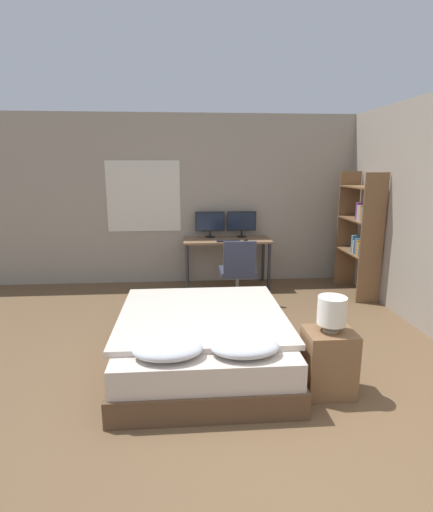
{
  "coord_description": "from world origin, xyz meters",
  "views": [
    {
      "loc": [
        -0.67,
        -2.44,
        1.91
      ],
      "look_at": [
        -0.27,
        2.62,
        0.75
      ],
      "focal_mm": 28.0,
      "sensor_mm": 36.0,
      "label": 1
    }
  ],
  "objects_px": {
    "bed": "(203,341)",
    "keyboard": "(228,241)",
    "bedside_lamp": "(332,311)",
    "bookshelf": "(362,230)",
    "desk": "(227,246)",
    "nightstand": "(328,362)",
    "monitor_left": "(210,223)",
    "office_chair": "(238,276)",
    "monitor_right": "(242,222)",
    "computer_mouse": "(246,240)"
  },
  "relations": [
    {
      "from": "monitor_left",
      "to": "desk",
      "type": "bearing_deg",
      "value": -36.55
    },
    {
      "from": "keyboard",
      "to": "office_chair",
      "type": "distance_m",
      "value": 0.66
    },
    {
      "from": "desk",
      "to": "monitor_right",
      "type": "height_order",
      "value": "monitor_right"
    },
    {
      "from": "bedside_lamp",
      "to": "desk",
      "type": "bearing_deg",
      "value": 99.78
    },
    {
      "from": "bed",
      "to": "keyboard",
      "type": "distance_m",
      "value": 2.51
    },
    {
      "from": "office_chair",
      "to": "bed",
      "type": "bearing_deg",
      "value": -107.3
    },
    {
      "from": "bed",
      "to": "monitor_right",
      "type": "xyz_separation_m",
      "value": [
        0.76,
        2.78,
        0.75
      ]
    },
    {
      "from": "bed",
      "to": "computer_mouse",
      "type": "relative_size",
      "value": 27.18
    },
    {
      "from": "desk",
      "to": "keyboard",
      "type": "relative_size",
      "value": 3.86
    },
    {
      "from": "bedside_lamp",
      "to": "monitor_left",
      "type": "xyz_separation_m",
      "value": [
        -0.8,
        3.33,
        0.27
      ]
    },
    {
      "from": "desk",
      "to": "bookshelf",
      "type": "relative_size",
      "value": 0.75
    },
    {
      "from": "bedside_lamp",
      "to": "keyboard",
      "type": "distance_m",
      "value": 3.0
    },
    {
      "from": "monitor_left",
      "to": "office_chair",
      "type": "relative_size",
      "value": 0.52
    },
    {
      "from": "desk",
      "to": "keyboard",
      "type": "height_order",
      "value": "keyboard"
    },
    {
      "from": "desk",
      "to": "keyboard",
      "type": "xyz_separation_m",
      "value": [
        -0.0,
        -0.19,
        0.11
      ]
    },
    {
      "from": "bed",
      "to": "bedside_lamp",
      "type": "height_order",
      "value": "bedside_lamp"
    },
    {
      "from": "keyboard",
      "to": "computer_mouse",
      "type": "distance_m",
      "value": 0.27
    },
    {
      "from": "nightstand",
      "to": "computer_mouse",
      "type": "distance_m",
      "value": 3.01
    },
    {
      "from": "bed",
      "to": "monitor_right",
      "type": "distance_m",
      "value": 2.98
    },
    {
      "from": "bedside_lamp",
      "to": "bookshelf",
      "type": "xyz_separation_m",
      "value": [
        1.37,
        2.52,
        0.25
      ]
    },
    {
      "from": "keyboard",
      "to": "nightstand",
      "type": "bearing_deg",
      "value": -79.62
    },
    {
      "from": "bedside_lamp",
      "to": "computer_mouse",
      "type": "height_order",
      "value": "bedside_lamp"
    },
    {
      "from": "bed",
      "to": "monitor_left",
      "type": "height_order",
      "value": "monitor_left"
    },
    {
      "from": "nightstand",
      "to": "bedside_lamp",
      "type": "distance_m",
      "value": 0.46
    },
    {
      "from": "bedside_lamp",
      "to": "desk",
      "type": "xyz_separation_m",
      "value": [
        -0.54,
        3.14,
        -0.08
      ]
    },
    {
      "from": "bedside_lamp",
      "to": "office_chair",
      "type": "relative_size",
      "value": 0.33
    },
    {
      "from": "bed",
      "to": "nightstand",
      "type": "relative_size",
      "value": 3.38
    },
    {
      "from": "nightstand",
      "to": "bedside_lamp",
      "type": "bearing_deg",
      "value": 0.0
    },
    {
      "from": "nightstand",
      "to": "bookshelf",
      "type": "xyz_separation_m",
      "value": [
        1.37,
        2.52,
        0.71
      ]
    },
    {
      "from": "monitor_right",
      "to": "bookshelf",
      "type": "bearing_deg",
      "value": -25.95
    },
    {
      "from": "monitor_left",
      "to": "bookshelf",
      "type": "height_order",
      "value": "bookshelf"
    },
    {
      "from": "nightstand",
      "to": "monitor_right",
      "type": "bearing_deg",
      "value": 94.88
    },
    {
      "from": "nightstand",
      "to": "monitor_left",
      "type": "distance_m",
      "value": 3.5
    },
    {
      "from": "nightstand",
      "to": "monitor_right",
      "type": "height_order",
      "value": "monitor_right"
    },
    {
      "from": "nightstand",
      "to": "desk",
      "type": "distance_m",
      "value": 3.21
    },
    {
      "from": "desk",
      "to": "monitor_left",
      "type": "relative_size",
      "value": 2.91
    },
    {
      "from": "computer_mouse",
      "to": "bookshelf",
      "type": "distance_m",
      "value": 1.71
    },
    {
      "from": "bedside_lamp",
      "to": "computer_mouse",
      "type": "distance_m",
      "value": 2.97
    },
    {
      "from": "desk",
      "to": "monitor_right",
      "type": "xyz_separation_m",
      "value": [
        0.26,
        0.19,
        0.34
      ]
    },
    {
      "from": "bedside_lamp",
      "to": "office_chair",
      "type": "bearing_deg",
      "value": 100.49
    },
    {
      "from": "keyboard",
      "to": "bookshelf",
      "type": "bearing_deg",
      "value": -12.62
    },
    {
      "from": "bed",
      "to": "bookshelf",
      "type": "relative_size",
      "value": 1.05
    },
    {
      "from": "office_chair",
      "to": "bedside_lamp",
      "type": "bearing_deg",
      "value": -79.51
    },
    {
      "from": "computer_mouse",
      "to": "bed",
      "type": "bearing_deg",
      "value": -107.78
    },
    {
      "from": "bedside_lamp",
      "to": "desk",
      "type": "relative_size",
      "value": 0.22
    },
    {
      "from": "nightstand",
      "to": "bedside_lamp",
      "type": "xyz_separation_m",
      "value": [
        0.0,
        0.0,
        0.46
      ]
    },
    {
      "from": "keyboard",
      "to": "monitor_right",
      "type": "bearing_deg",
      "value": 55.76
    },
    {
      "from": "keyboard",
      "to": "office_chair",
      "type": "relative_size",
      "value": 0.4
    },
    {
      "from": "keyboard",
      "to": "bookshelf",
      "type": "height_order",
      "value": "bookshelf"
    },
    {
      "from": "monitor_right",
      "to": "office_chair",
      "type": "bearing_deg",
      "value": -100.82
    }
  ]
}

